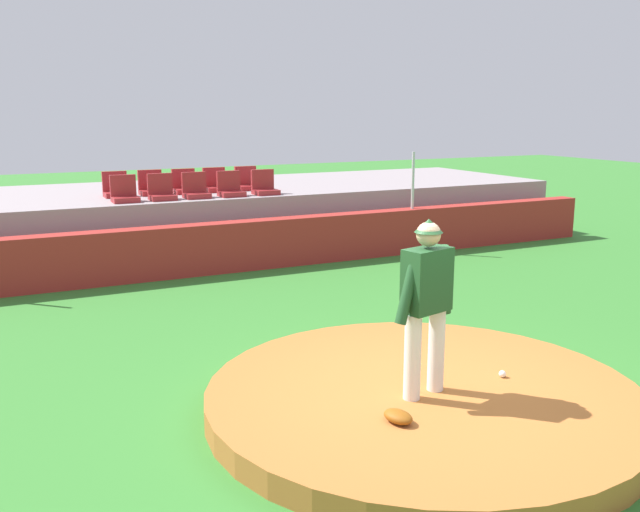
{
  "coord_description": "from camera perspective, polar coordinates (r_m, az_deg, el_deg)",
  "views": [
    {
      "loc": [
        -3.79,
        -5.38,
        2.98
      ],
      "look_at": [
        0.0,
        2.36,
        1.15
      ],
      "focal_mm": 38.86,
      "sensor_mm": 36.0,
      "label": 1
    }
  ],
  "objects": [
    {
      "name": "baseball",
      "position": [
        7.53,
        14.79,
        -9.37
      ],
      "size": [
        0.07,
        0.07,
        0.07
      ],
      "primitive_type": "sphere",
      "color": "white",
      "rests_on": "pitchers_mound"
    },
    {
      "name": "stadium_chair_7",
      "position": [
        14.76,
        -11.07,
        5.71
      ],
      "size": [
        0.48,
        0.44,
        0.5
      ],
      "rotation": [
        0.0,
        0.0,
        3.14
      ],
      "color": "maroon",
      "rests_on": "bleacher_platform"
    },
    {
      "name": "pitchers_mound",
      "position": [
        7.17,
        8.49,
        -11.59
      ],
      "size": [
        4.36,
        4.36,
        0.25
      ],
      "primitive_type": "cylinder",
      "color": "#AE652D",
      "rests_on": "ground_plane"
    },
    {
      "name": "stadium_chair_9",
      "position": [
        15.21,
        -6.02,
        6.05
      ],
      "size": [
        0.48,
        0.44,
        0.5
      ],
      "rotation": [
        0.0,
        0.0,
        3.14
      ],
      "color": "maroon",
      "rests_on": "bleacher_platform"
    },
    {
      "name": "brick_barrier",
      "position": [
        12.95,
        -8.56,
        0.67
      ],
      "size": [
        17.51,
        0.4,
        0.93
      ],
      "primitive_type": "cube",
      "color": "#A02924",
      "rests_on": "ground_plane"
    },
    {
      "name": "stadium_chair_4",
      "position": [
        14.34,
        -4.6,
        5.72
      ],
      "size": [
        0.48,
        0.44,
        0.5
      ],
      "rotation": [
        0.0,
        0.0,
        3.14
      ],
      "color": "maroon",
      "rests_on": "bleacher_platform"
    },
    {
      "name": "stadium_chair_8",
      "position": [
        14.97,
        -8.6,
        5.88
      ],
      "size": [
        0.48,
        0.44,
        0.5
      ],
      "rotation": [
        0.0,
        0.0,
        3.14
      ],
      "color": "maroon",
      "rests_on": "bleacher_platform"
    },
    {
      "name": "stadium_chair_2",
      "position": [
        13.93,
        -10.21,
        5.38
      ],
      "size": [
        0.48,
        0.44,
        0.5
      ],
      "rotation": [
        0.0,
        0.0,
        3.14
      ],
      "color": "maroon",
      "rests_on": "bleacher_platform"
    },
    {
      "name": "fielding_glove",
      "position": [
        6.35,
        6.45,
        -13.0
      ],
      "size": [
        0.26,
        0.34,
        0.11
      ],
      "primitive_type": "ellipsoid",
      "rotation": [
        0.0,
        0.0,
        1.81
      ],
      "color": "#8E4B12",
      "rests_on": "pitchers_mound"
    },
    {
      "name": "stadium_chair_5",
      "position": [
        14.47,
        -16.46,
        5.32
      ],
      "size": [
        0.48,
        0.44,
        0.5
      ],
      "rotation": [
        0.0,
        0.0,
        3.14
      ],
      "color": "maroon",
      "rests_on": "bleacher_platform"
    },
    {
      "name": "pitcher",
      "position": [
        6.65,
        8.76,
        -3.16
      ],
      "size": [
        0.75,
        0.36,
        1.74
      ],
      "rotation": [
        0.0,
        0.0,
        0.24
      ],
      "color": "white",
      "rests_on": "pitchers_mound"
    },
    {
      "name": "stadium_chair_0",
      "position": [
        13.63,
        -15.81,
        4.97
      ],
      "size": [
        0.48,
        0.44,
        0.5
      ],
      "rotation": [
        0.0,
        0.0,
        3.14
      ],
      "color": "maroon",
      "rests_on": "bleacher_platform"
    },
    {
      "name": "bleacher_platform",
      "position": [
        15.66,
        -11.79,
        3.12
      ],
      "size": [
        17.27,
        4.49,
        1.27
      ],
      "primitive_type": "cube",
      "color": "gray",
      "rests_on": "ground_plane"
    },
    {
      "name": "stadium_chair_6",
      "position": [
        14.63,
        -13.72,
        5.54
      ],
      "size": [
        0.48,
        0.44,
        0.5
      ],
      "rotation": [
        0.0,
        0.0,
        3.14
      ],
      "color": "maroon",
      "rests_on": "bleacher_platform"
    },
    {
      "name": "stadium_chair_3",
      "position": [
        14.1,
        -7.4,
        5.55
      ],
      "size": [
        0.48,
        0.44,
        0.5
      ],
      "rotation": [
        0.0,
        0.0,
        3.14
      ],
      "color": "maroon",
      "rests_on": "bleacher_platform"
    },
    {
      "name": "fence_post_right",
      "position": [
        14.65,
        7.66,
        6.19
      ],
      "size": [
        0.06,
        0.06,
        1.19
      ],
      "primitive_type": "cylinder",
      "color": "silver",
      "rests_on": "brick_barrier"
    },
    {
      "name": "ground_plane",
      "position": [
        7.22,
        8.46,
        -12.49
      ],
      "size": [
        60.0,
        60.0,
        0.0
      ],
      "primitive_type": "plane",
      "color": "#34792C"
    },
    {
      "name": "stadium_chair_1",
      "position": [
        13.76,
        -12.93,
        5.19
      ],
      "size": [
        0.48,
        0.44,
        0.5
      ],
      "rotation": [
        0.0,
        0.0,
        3.14
      ],
      "color": "maroon",
      "rests_on": "bleacher_platform"
    }
  ]
}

